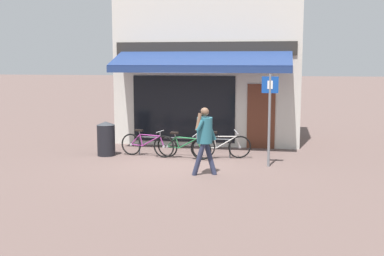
# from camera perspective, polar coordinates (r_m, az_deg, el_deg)

# --- Properties ---
(ground_plane) EXTENTS (160.00, 160.00, 0.00)m
(ground_plane) POSITION_cam_1_polar(r_m,az_deg,el_deg) (13.56, -1.98, -4.13)
(ground_plane) COLOR brown
(shop_front) EXTENTS (6.26, 4.46, 6.24)m
(shop_front) POSITION_cam_1_polar(r_m,az_deg,el_deg) (17.32, 2.24, 8.86)
(shop_front) COLOR beige
(shop_front) RESTS_ON ground_plane
(bike_rack_rail) EXTENTS (2.87, 0.04, 0.57)m
(bike_rack_rail) POSITION_cam_1_polar(r_m,az_deg,el_deg) (14.36, -0.97, -1.56)
(bike_rack_rail) COLOR #47494F
(bike_rack_rail) RESTS_ON ground_plane
(bicycle_purple) EXTENTS (1.72, 0.52, 0.80)m
(bicycle_purple) POSITION_cam_1_polar(r_m,az_deg,el_deg) (14.44, -5.34, -1.96)
(bicycle_purple) COLOR black
(bicycle_purple) RESTS_ON ground_plane
(bicycle_green) EXTENTS (1.72, 0.69, 0.82)m
(bicycle_green) POSITION_cam_1_polar(r_m,az_deg,el_deg) (14.03, -1.00, -2.25)
(bicycle_green) COLOR black
(bicycle_green) RESTS_ON ground_plane
(bicycle_silver) EXTENTS (1.71, 0.64, 0.84)m
(bicycle_silver) POSITION_cam_1_polar(r_m,az_deg,el_deg) (14.03, 3.53, -2.20)
(bicycle_silver) COLOR black
(bicycle_silver) RESTS_ON ground_plane
(pedestrian_adult) EXTENTS (0.63, 0.60, 1.72)m
(pedestrian_adult) POSITION_cam_1_polar(r_m,az_deg,el_deg) (11.93, 1.50, -0.71)
(pedestrian_adult) COLOR #282D47
(pedestrian_adult) RESTS_ON ground_plane
(litter_bin) EXTENTS (0.55, 0.55, 1.04)m
(litter_bin) POSITION_cam_1_polar(r_m,az_deg,el_deg) (14.70, -10.15, -1.23)
(litter_bin) COLOR black
(litter_bin) RESTS_ON ground_plane
(parking_sign) EXTENTS (0.44, 0.07, 2.49)m
(parking_sign) POSITION_cam_1_polar(r_m,az_deg,el_deg) (13.00, 9.17, 2.04)
(parking_sign) COLOR slate
(parking_sign) RESTS_ON ground_plane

